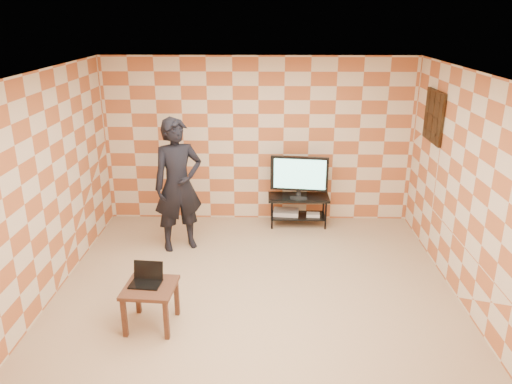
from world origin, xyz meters
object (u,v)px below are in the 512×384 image
Objects in this scene: tv at (299,175)px; side_table at (150,293)px; tv_stand at (298,204)px; person at (178,185)px.

tv is 1.57× the size of side_table.
side_table is (-1.80, -2.86, 0.05)m from tv_stand.
person is at bearing -154.36° from tv_stand.
person is (0.00, 2.00, 0.57)m from side_table.
tv_stand is 2.09m from person.
side_table is 0.30× the size of person.
person reaches higher than tv.
tv reaches higher than tv_stand.
tv_stand is 1.67× the size of side_table.
side_table is at bearing -122.23° from tv.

